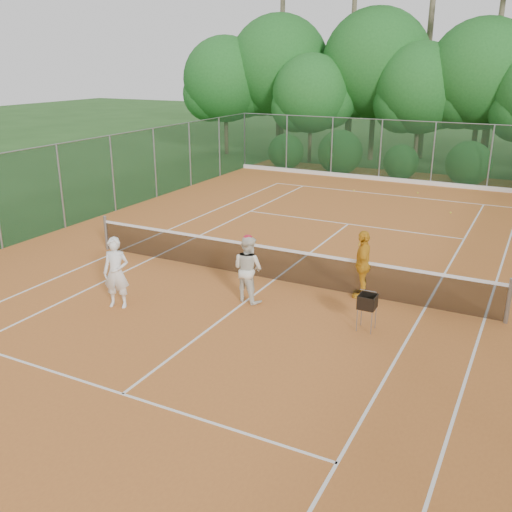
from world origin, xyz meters
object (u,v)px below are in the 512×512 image
Objects in this scene: player_center_grp at (248,268)px; player_yellow at (363,264)px; player_white at (116,273)px; ball_hopper at (367,302)px.

player_yellow is (2.45, 1.57, 0.02)m from player_center_grp.
player_white reaches higher than player_yellow.
player_white is 1.01× the size of player_yellow.
ball_hopper is (0.69, -1.83, -0.21)m from player_yellow.
player_yellow is at bearing 115.14° from ball_hopper.
player_white is 3.21m from player_center_grp.
player_white is at bearing -71.28° from player_yellow.
ball_hopper is at bearing -3.94° from player_white.
player_center_grp is 2.91m from player_yellow.
player_center_grp is at bearing 15.14° from player_white.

